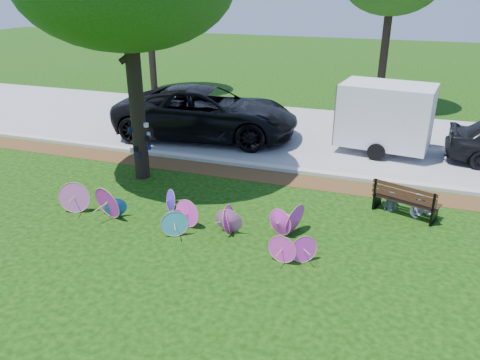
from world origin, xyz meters
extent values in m
plane|color=black|center=(0.00, 0.00, 0.00)|extent=(90.00, 90.00, 0.00)
cube|color=#472D16|center=(0.00, 4.50, 0.01)|extent=(90.00, 1.00, 0.01)
cube|color=#B7B5AD|center=(0.00, 5.20, 0.06)|extent=(90.00, 0.30, 0.12)
cube|color=gray|center=(0.00, 9.35, 0.01)|extent=(90.00, 8.00, 0.01)
cylinder|color=black|center=(-3.14, 3.27, 2.43)|extent=(0.44, 0.44, 4.87)
cone|color=#F738CF|center=(2.57, 0.19, 0.31)|extent=(0.60, 0.50, 0.62)
cone|color=#C42AAC|center=(1.79, 1.10, 0.34)|extent=(0.66, 0.39, 0.68)
cone|color=#F738CF|center=(2.16, 0.01, 0.33)|extent=(0.66, 0.19, 0.66)
cone|color=blue|center=(-2.40, 0.62, 0.29)|extent=(0.59, 0.47, 0.58)
cone|color=#C42AAC|center=(-2.54, 0.58, 0.45)|extent=(0.94, 0.54, 0.90)
cone|color=#50BEED|center=(-0.56, 0.28, 0.34)|extent=(0.64, 0.43, 0.67)
cone|color=#C42AAC|center=(0.66, 0.85, 0.36)|extent=(0.23, 0.71, 0.72)
cone|color=#F738CF|center=(-0.78, 0.56, 0.28)|extent=(0.48, 0.57, 0.56)
cone|color=#CE5FB4|center=(0.63, 0.76, 0.35)|extent=(0.70, 0.27, 0.70)
cone|color=#CE5FB4|center=(-3.60, 0.61, 0.42)|extent=(0.87, 0.48, 0.85)
cone|color=#F738CF|center=(2.17, 1.31, 0.39)|extent=(0.51, 0.83, 0.79)
cone|color=#CE5FB4|center=(0.61, 0.87, 0.31)|extent=(0.43, 0.65, 0.63)
cone|color=#F738CF|center=(-0.46, 0.84, 0.36)|extent=(0.74, 0.34, 0.73)
cone|color=#411EB6|center=(-1.27, 1.40, 0.31)|extent=(0.59, 0.57, 0.62)
imported|color=black|center=(-2.81, 7.70, 0.97)|extent=(7.31, 4.03, 1.94)
cube|color=silver|center=(3.75, 8.09, 1.36)|extent=(3.27, 2.32, 2.72)
imported|color=#3A4350|center=(4.28, 3.31, 0.53)|extent=(0.40, 0.27, 1.06)
imported|color=silver|center=(4.98, 3.31, 0.64)|extent=(0.68, 0.56, 1.28)
cylinder|color=black|center=(-8.54, 13.95, 2.50)|extent=(0.36, 0.36, 5.00)
cylinder|color=black|center=(3.22, 14.31, 2.50)|extent=(0.36, 0.36, 5.00)
camera|label=1|loc=(4.10, -8.49, 5.61)|focal=35.00mm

